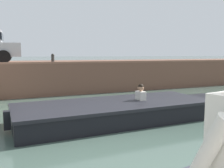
# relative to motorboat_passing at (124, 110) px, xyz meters

# --- Properties ---
(ground_plane) EXTENTS (400.00, 400.00, 0.00)m
(ground_plane) POSITION_rel_motorboat_passing_xyz_m (-0.89, -0.07, -0.27)
(ground_plane) COLOR #42564C
(far_quay_wall) EXTENTS (60.00, 6.00, 1.49)m
(far_quay_wall) POSITION_rel_motorboat_passing_xyz_m (-0.89, 7.89, 0.47)
(far_quay_wall) COLOR brown
(far_quay_wall) RESTS_ON ground
(far_wall_coping) EXTENTS (60.00, 0.24, 0.08)m
(far_wall_coping) POSITION_rel_motorboat_passing_xyz_m (-0.89, 5.01, 1.26)
(far_wall_coping) COLOR brown
(far_wall_coping) RESTS_ON far_quay_wall
(motorboat_passing) EXTENTS (6.87, 2.25, 1.03)m
(motorboat_passing) POSITION_rel_motorboat_passing_xyz_m (0.00, 0.00, 0.00)
(motorboat_passing) COLOR black
(motorboat_passing) RESTS_ON ground
(mooring_bollard_mid) EXTENTS (0.15, 0.15, 0.45)m
(mooring_bollard_mid) POSITION_rel_motorboat_passing_xyz_m (-1.11, 5.14, 1.46)
(mooring_bollard_mid) COLOR #2D2B28
(mooring_bollard_mid) RESTS_ON far_quay_wall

